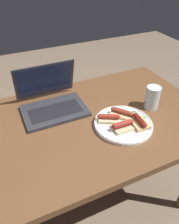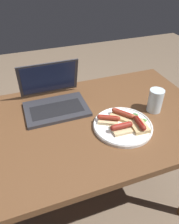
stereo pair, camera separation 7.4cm
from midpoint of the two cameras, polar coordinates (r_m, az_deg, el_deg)
ground_plane at (r=1.69m, az=-2.15°, el=-22.01°), size 6.00×6.00×0.00m
desk at (r=1.18m, az=-2.87°, el=-5.55°), size 1.33×0.80×0.74m
laptop at (r=1.21m, az=-11.55°, el=2.60°), size 0.34×0.29×0.23m
plate at (r=1.10m, az=6.85°, el=-3.14°), size 0.29×0.29×0.02m
sausage_toast_left at (r=1.05m, az=6.60°, el=-3.63°), size 0.11×0.08×0.04m
sausage_toast_middle at (r=1.13m, az=6.66°, el=-0.38°), size 0.13×0.14×0.04m
sausage_toast_right at (r=1.09m, az=3.10°, el=-1.68°), size 0.12×0.10×0.04m
sausage_toast_extra at (r=1.08m, az=11.07°, el=-2.68°), size 0.08×0.10×0.05m
salad_pile at (r=1.15m, az=10.19°, el=-0.89°), size 0.07×0.09×0.01m
drinking_glass at (r=1.22m, az=14.44°, el=3.65°), size 0.08×0.08×0.13m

